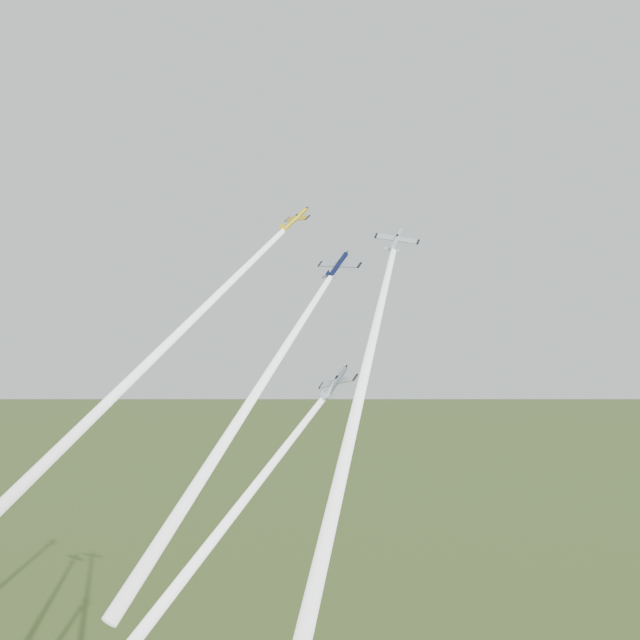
# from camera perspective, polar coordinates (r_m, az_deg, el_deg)

# --- Properties ---
(plane_yellow) EXTENTS (10.40, 9.36, 6.87)m
(plane_yellow) POSITION_cam_1_polar(r_m,az_deg,el_deg) (150.94, -1.82, 7.15)
(plane_yellow) COLOR gold
(smoke_trail_yellow) EXTENTS (23.95, 48.48, 48.51)m
(smoke_trail_yellow) POSITION_cam_1_polar(r_m,az_deg,el_deg) (138.12, -11.93, -2.79)
(smoke_trail_yellow) COLOR white
(plane_navy) EXTENTS (9.30, 7.44, 7.49)m
(plane_navy) POSITION_cam_1_polar(r_m,az_deg,el_deg) (142.40, 1.26, 3.88)
(plane_navy) COLOR #0C1136
(smoke_trail_navy) EXTENTS (2.88, 50.72, 46.90)m
(smoke_trail_navy) POSITION_cam_1_polar(r_m,az_deg,el_deg) (121.19, -5.82, -7.12)
(smoke_trail_navy) COLOR white
(plane_silver_right) EXTENTS (8.61, 8.80, 7.46)m
(plane_silver_right) POSITION_cam_1_polar(r_m,az_deg,el_deg) (139.61, 5.43, 5.70)
(plane_silver_right) COLOR silver
(smoke_trail_silver_right) EXTENTS (18.16, 52.29, 50.05)m
(smoke_trail_silver_right) POSITION_cam_1_polar(r_m,az_deg,el_deg) (111.37, 2.61, -6.36)
(smoke_trail_silver_right) COLOR white
(plane_silver_low) EXTENTS (9.30, 9.68, 8.51)m
(plane_silver_low) POSITION_cam_1_polar(r_m,az_deg,el_deg) (126.21, 1.09, -4.52)
(plane_silver_low) COLOR silver
(smoke_trail_silver_low) EXTENTS (15.21, 45.74, 43.53)m
(smoke_trail_silver_low) POSITION_cam_1_polar(r_m,az_deg,el_deg) (115.54, -8.77, -16.58)
(smoke_trail_silver_low) COLOR white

